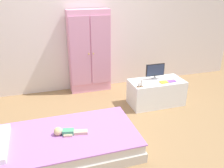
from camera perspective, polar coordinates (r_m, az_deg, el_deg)
ground_plane at (r=3.41m, az=-1.61°, el=-10.85°), size 10.00×10.00×0.02m
back_wall at (r=4.41m, az=-7.66°, el=15.71°), size 6.40×0.05×2.70m
bed at (r=3.00m, az=-12.02°, el=-13.69°), size 1.81×0.94×0.24m
doll at (r=2.92m, az=-11.13°, el=-10.93°), size 0.39×0.16×0.10m
wardrobe at (r=4.38m, az=-5.34°, el=7.57°), size 0.73×0.28×1.47m
tv_stand at (r=4.06m, az=10.33°, el=-1.94°), size 0.88×0.45×0.41m
tv_monitor at (r=3.99m, az=10.12°, el=3.14°), size 0.32×0.10×0.26m
rocking_horse_toy at (r=3.69m, az=6.73°, el=0.08°), size 0.09×0.04×0.11m
book_yellow at (r=3.92m, az=12.07°, el=0.45°), size 0.12×0.09×0.02m
book_purple at (r=3.99m, az=13.71°, el=0.64°), size 0.15×0.08×0.01m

